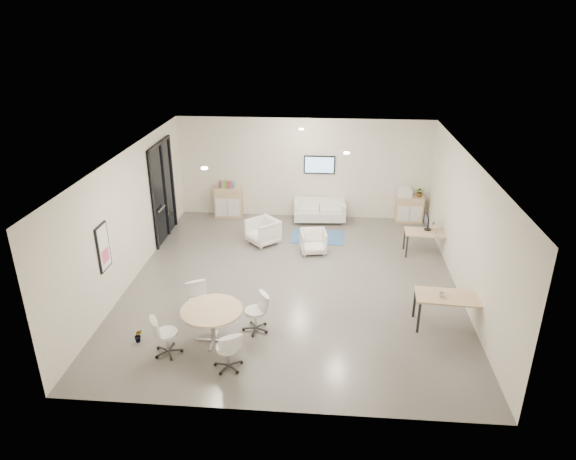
% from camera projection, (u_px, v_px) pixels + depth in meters
% --- Properties ---
extents(room_shell, '(9.60, 10.60, 4.80)m').
position_uv_depth(room_shell, '(293.00, 222.00, 12.14)').
color(room_shell, '#5C5A54').
rests_on(room_shell, ground).
extents(glass_door, '(0.09, 1.90, 2.85)m').
position_uv_depth(glass_door, '(163.00, 188.00, 14.77)').
color(glass_door, black).
rests_on(glass_door, room_shell).
extents(artwork, '(0.05, 0.54, 1.04)m').
position_uv_depth(artwork, '(103.00, 247.00, 11.00)').
color(artwork, black).
rests_on(artwork, room_shell).
extents(wall_tv, '(0.98, 0.06, 0.58)m').
position_uv_depth(wall_tv, '(319.00, 165.00, 16.13)').
color(wall_tv, black).
rests_on(wall_tv, room_shell).
extents(ceiling_spots, '(3.14, 4.14, 0.03)m').
position_uv_depth(ceiling_spots, '(288.00, 148.00, 12.29)').
color(ceiling_spots, '#FFEAC6').
rests_on(ceiling_spots, room_shell).
extents(sideboard_left, '(0.86, 0.45, 0.97)m').
position_uv_depth(sideboard_left, '(229.00, 202.00, 16.65)').
color(sideboard_left, tan).
rests_on(sideboard_left, room_shell).
extents(sideboard_right, '(0.85, 0.41, 0.85)m').
position_uv_depth(sideboard_right, '(409.00, 209.00, 16.26)').
color(sideboard_right, tan).
rests_on(sideboard_right, room_shell).
extents(books, '(0.50, 0.14, 0.22)m').
position_uv_depth(books, '(227.00, 185.00, 16.43)').
color(books, red).
rests_on(books, sideboard_left).
extents(printer, '(0.45, 0.38, 0.31)m').
position_uv_depth(printer, '(404.00, 192.00, 16.05)').
color(printer, white).
rests_on(printer, sideboard_right).
extents(loveseat, '(1.66, 0.91, 0.60)m').
position_uv_depth(loveseat, '(319.00, 211.00, 16.35)').
color(loveseat, white).
rests_on(loveseat, room_shell).
extents(blue_rug, '(1.61, 1.11, 0.01)m').
position_uv_depth(blue_rug, '(318.00, 237.00, 15.28)').
color(blue_rug, '#2F5190').
rests_on(blue_rug, room_shell).
extents(armchair_left, '(1.06, 1.07, 0.80)m').
position_uv_depth(armchair_left, '(263.00, 230.00, 14.74)').
color(armchair_left, white).
rests_on(armchair_left, room_shell).
extents(armchair_right, '(0.78, 0.74, 0.71)m').
position_uv_depth(armchair_right, '(313.00, 241.00, 14.20)').
color(armchair_right, white).
rests_on(armchair_right, room_shell).
extents(desk_rear, '(1.30, 0.70, 0.66)m').
position_uv_depth(desk_rear, '(428.00, 234.00, 14.01)').
color(desk_rear, tan).
rests_on(desk_rear, room_shell).
extents(desk_front, '(1.44, 0.80, 0.73)m').
position_uv_depth(desk_front, '(449.00, 299.00, 10.74)').
color(desk_front, tan).
rests_on(desk_front, room_shell).
extents(monitor, '(0.20, 0.50, 0.44)m').
position_uv_depth(monitor, '(427.00, 222.00, 14.04)').
color(monitor, black).
rests_on(monitor, desk_rear).
extents(round_table, '(1.24, 1.24, 0.75)m').
position_uv_depth(round_table, '(212.00, 313.00, 10.23)').
color(round_table, tan).
rests_on(round_table, room_shell).
extents(meeting_chairs, '(2.40, 2.40, 0.82)m').
position_uv_depth(meeting_chairs, '(213.00, 324.00, 10.33)').
color(meeting_chairs, white).
rests_on(meeting_chairs, room_shell).
extents(plant_cabinet, '(0.34, 0.36, 0.24)m').
position_uv_depth(plant_cabinet, '(420.00, 193.00, 16.02)').
color(plant_cabinet, '#3F7F3F').
rests_on(plant_cabinet, sideboard_right).
extents(plant_floor, '(0.21, 0.32, 0.13)m').
position_uv_depth(plant_floor, '(139.00, 339.00, 10.44)').
color(plant_floor, '#3F7F3F').
rests_on(plant_floor, room_shell).
extents(cup, '(0.14, 0.12, 0.12)m').
position_uv_depth(cup, '(441.00, 294.00, 10.68)').
color(cup, white).
rests_on(cup, desk_front).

